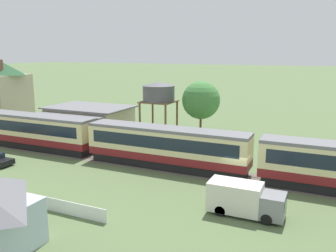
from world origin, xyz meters
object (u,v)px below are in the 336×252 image
Objects in this scene: passenger_train at (95,137)px; station_building at (90,118)px; station_house_dark_green_roof at (0,87)px; water_tower at (159,93)px; yard_tree_0 at (201,100)px; delivery_truck_grey at (244,199)px.

passenger_train reaches higher than station_building.
station_house_dark_green_roof is 34.66m from water_tower.
yard_tree_0 is (8.26, 12.50, 3.16)m from passenger_train.
delivery_truck_grey is (16.49, -19.43, -5.08)m from water_tower.
passenger_train is 13.04× the size of delivery_truck_grey.
station_building is 33.68m from delivery_truck_grey.
passenger_train is 35.63m from station_house_dark_green_roof.
water_tower is 1.40× the size of delivery_truck_grey.
water_tower is at bearing 130.33° from delivery_truck_grey.
station_building is 23.64m from station_house_dark_green_roof.
passenger_train is 15.32m from yard_tree_0.
station_house_dark_green_roof is 1.35× the size of water_tower.
station_building is 1.59× the size of water_tower.
station_building is at bearing 146.04° from delivery_truck_grey.
water_tower is 6.06m from yard_tree_0.
station_house_dark_green_roof reaches higher than delivery_truck_grey.
yard_tree_0 is (40.48, -2.39, 0.09)m from station_house_dark_green_roof.
station_building is at bearing -175.66° from yard_tree_0.
delivery_truck_grey is (51.01, -22.53, -4.20)m from station_house_dark_green_roof.
station_building is at bearing -9.14° from station_house_dark_green_roof.
delivery_truck_grey is at bearing -49.67° from water_tower.
station_house_dark_green_roof is (-32.22, 14.90, 3.07)m from passenger_train.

